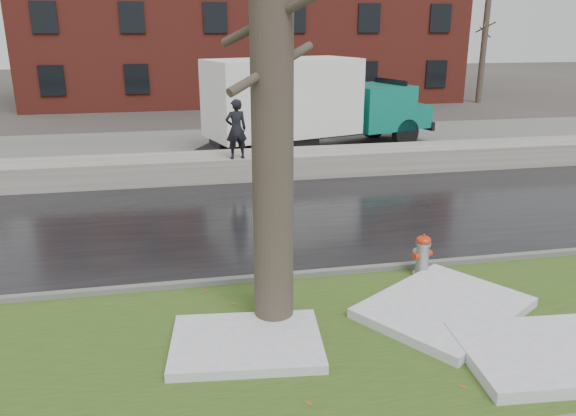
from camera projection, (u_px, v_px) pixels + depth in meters
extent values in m
plane|color=#47423D|center=(339.00, 301.00, 9.78)|extent=(120.00, 120.00, 0.00)
cube|color=#2E4517|center=(361.00, 337.00, 8.61)|extent=(60.00, 4.50, 0.04)
cube|color=black|center=(288.00, 218.00, 13.97)|extent=(60.00, 7.00, 0.03)
cube|color=slate|center=(246.00, 148.00, 21.90)|extent=(60.00, 9.00, 0.03)
cube|color=slate|center=(324.00, 273.00, 10.69)|extent=(60.00, 0.15, 0.14)
cube|color=#AAA49B|center=(263.00, 165.00, 17.78)|extent=(60.00, 1.60, 0.75)
cube|color=maroon|center=(242.00, 19.00, 36.59)|extent=(26.00, 12.00, 10.00)
cylinder|color=brown|center=(112.00, 50.00, 31.92)|extent=(0.36, 0.36, 6.50)
cylinder|color=brown|center=(110.00, 33.00, 31.63)|extent=(0.84, 1.62, 0.73)
cylinder|color=brown|center=(108.00, 16.00, 31.35)|extent=(1.08, 1.26, 0.66)
cylinder|color=brown|center=(111.00, 44.00, 31.81)|extent=(1.40, 0.61, 0.63)
cylinder|color=brown|center=(483.00, 49.00, 34.12)|extent=(0.36, 0.36, 6.50)
cylinder|color=brown|center=(485.00, 32.00, 33.83)|extent=(0.84, 1.62, 0.73)
cylinder|color=brown|center=(487.00, 17.00, 33.55)|extent=(1.08, 1.26, 0.66)
cylinder|color=brown|center=(484.00, 43.00, 34.01)|extent=(1.40, 0.61, 0.63)
cylinder|color=gray|center=(422.00, 258.00, 10.55)|extent=(0.30, 0.30, 0.72)
ellipsoid|color=red|center=(424.00, 240.00, 10.43)|extent=(0.35, 0.35, 0.17)
cylinder|color=red|center=(424.00, 236.00, 10.40)|extent=(0.07, 0.07, 0.05)
cylinder|color=red|center=(416.00, 256.00, 10.45)|extent=(0.13, 0.14, 0.11)
cylinder|color=red|center=(429.00, 253.00, 10.59)|extent=(0.13, 0.14, 0.11)
cylinder|color=gray|center=(417.00, 252.00, 10.65)|extent=(0.17, 0.14, 0.14)
cylinder|color=brown|center=(272.00, 76.00, 7.86)|extent=(0.75, 0.75, 7.70)
cylinder|color=brown|center=(271.00, 18.00, 7.62)|extent=(1.30, 1.57, 0.80)
cylinder|color=brown|center=(272.00, 68.00, 7.83)|extent=(1.40, 1.00, 0.69)
cube|color=black|center=(313.00, 134.00, 21.32)|extent=(7.96, 3.32, 0.22)
cube|color=silver|center=(283.00, 97.00, 20.28)|extent=(5.91, 3.99, 2.71)
cube|color=#0D7D6A|center=(375.00, 107.00, 22.35)|extent=(2.91, 2.98, 1.70)
cube|color=#0D7D6A|center=(403.00, 114.00, 23.13)|extent=(1.80, 2.46, 0.90)
cube|color=black|center=(390.00, 90.00, 22.48)|extent=(0.67, 1.94, 0.90)
cube|color=black|center=(198.00, 155.00, 19.34)|extent=(1.99, 1.65, 0.67)
cylinder|color=black|center=(405.00, 133.00, 22.10)|extent=(1.14, 0.61, 1.10)
cylinder|color=black|center=(373.00, 125.00, 23.86)|extent=(1.14, 0.61, 1.10)
cylinder|color=black|center=(304.00, 144.00, 20.02)|extent=(1.14, 0.61, 1.10)
cylinder|color=black|center=(277.00, 134.00, 21.78)|extent=(1.14, 0.61, 1.10)
cylinder|color=black|center=(264.00, 148.00, 19.29)|extent=(1.14, 0.61, 1.10)
cylinder|color=black|center=(239.00, 138.00, 21.06)|extent=(1.14, 0.61, 1.10)
imported|color=black|center=(236.00, 129.00, 16.67)|extent=(0.72, 0.54, 1.79)
cube|color=silver|center=(444.00, 308.00, 9.29)|extent=(3.27, 3.09, 0.16)
cube|color=silver|center=(247.00, 343.00, 8.27)|extent=(2.36, 1.82, 0.14)
cube|color=silver|center=(561.00, 353.00, 7.98)|extent=(2.94, 2.02, 0.18)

